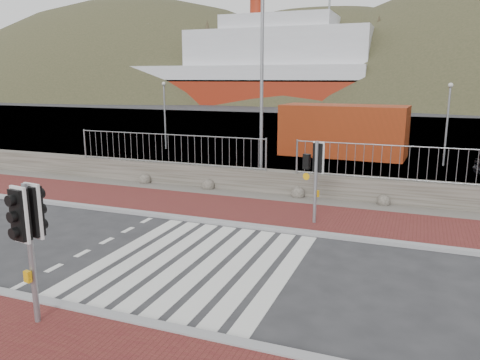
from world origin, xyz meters
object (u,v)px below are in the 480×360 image
at_px(traffic_signal_far, 315,165).
at_px(traffic_signal_near, 28,225).
at_px(streetlight, 264,83).
at_px(shipping_container, 343,131).
at_px(ferry, 242,72).

bearing_deg(traffic_signal_far, traffic_signal_near, 82.23).
distance_m(traffic_signal_near, streetlight, 11.93).
distance_m(streetlight, shipping_container, 9.77).
bearing_deg(ferry, traffic_signal_near, -72.00).
xyz_separation_m(traffic_signal_far, streetlight, (-2.95, 4.08, 2.33)).
height_order(traffic_signal_near, streetlight, streetlight).
distance_m(traffic_signal_far, streetlight, 5.55).
bearing_deg(streetlight, shipping_container, 101.22).
distance_m(ferry, shipping_container, 56.77).
bearing_deg(traffic_signal_near, shipping_container, 93.38).
height_order(ferry, streetlight, ferry).
relative_size(ferry, traffic_signal_far, 19.58).
distance_m(ferry, streetlight, 64.36).
height_order(traffic_signal_far, streetlight, streetlight).
bearing_deg(shipping_container, traffic_signal_far, -81.32).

